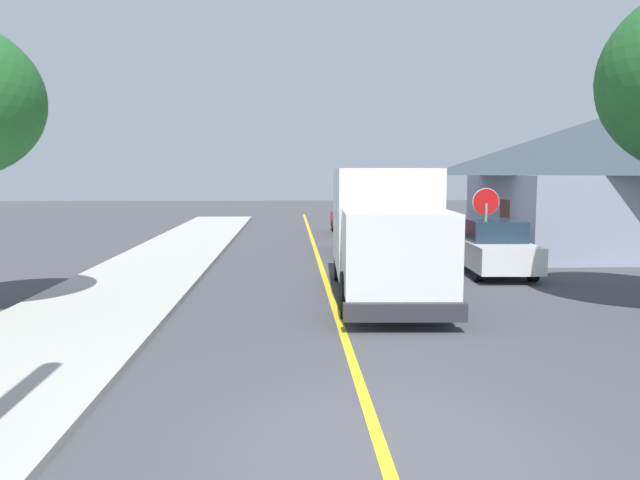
{
  "coord_description": "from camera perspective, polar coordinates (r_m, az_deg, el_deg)",
  "views": [
    {
      "loc": [
        -1.01,
        -6.29,
        3.11
      ],
      "look_at": [
        -0.26,
        8.76,
        1.4
      ],
      "focal_mm": 33.61,
      "sensor_mm": 36.0,
      "label": 1
    }
  ],
  "objects": [
    {
      "name": "centre_line_yellow",
      "position": [
        16.61,
        0.69,
        -4.3
      ],
      "size": [
        0.16,
        56.0,
        0.01
      ],
      "primitive_type": "cube",
      "color": "gold",
      "rests_on": "ground"
    },
    {
      "name": "stop_sign",
      "position": [
        18.23,
        15.5,
        2.29
      ],
      "size": [
        0.8,
        0.1,
        2.65
      ],
      "color": "gray",
      "rests_on": "ground"
    },
    {
      "name": "ground_plane",
      "position": [
        7.09,
        6.01,
        -19.59
      ],
      "size": [
        120.0,
        120.0,
        0.0
      ],
      "primitive_type": "plane",
      "color": "#424247"
    },
    {
      "name": "parked_car_near",
      "position": [
        23.02,
        3.97,
        0.68
      ],
      "size": [
        1.8,
        4.4,
        1.67
      ],
      "color": "black",
      "rests_on": "ground"
    },
    {
      "name": "sidewalk_curb",
      "position": [
        11.59,
        -25.34,
        -9.34
      ],
      "size": [
        3.6,
        60.0,
        0.15
      ],
      "primitive_type": "cube",
      "color": "#ADAAA3",
      "rests_on": "ground"
    },
    {
      "name": "parked_van_across",
      "position": [
        19.18,
        16.06,
        -0.72
      ],
      "size": [
        2.0,
        4.48,
        1.67
      ],
      "color": "silver",
      "rests_on": "ground"
    },
    {
      "name": "house_across_street",
      "position": [
        26.2,
        26.96,
        5.32
      ],
      "size": [
        11.07,
        8.4,
        5.54
      ],
      "color": "#939EB2",
      "rests_on": "ground"
    },
    {
      "name": "box_truck",
      "position": [
        15.31,
        6.08,
        1.4
      ],
      "size": [
        2.72,
        7.28,
        3.2
      ],
      "color": "silver",
      "rests_on": "ground"
    },
    {
      "name": "parked_car_mid",
      "position": [
        30.2,
        3.13,
        2.06
      ],
      "size": [
        1.98,
        4.47,
        1.67
      ],
      "color": "maroon",
      "rests_on": "ground"
    }
  ]
}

